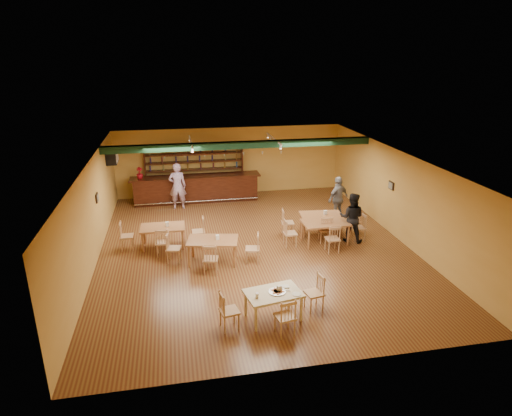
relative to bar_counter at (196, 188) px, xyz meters
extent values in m
plane|color=#5D2F1A|center=(1.60, -5.15, -0.56)|extent=(12.00, 12.00, 0.00)
cube|color=black|center=(1.60, -2.35, 2.31)|extent=(10.00, 0.30, 0.25)
cube|color=white|center=(-0.20, -1.75, 2.38)|extent=(0.05, 2.50, 0.05)
cube|color=white|center=(3.00, -1.75, 2.38)|extent=(0.05, 2.50, 0.05)
cube|color=white|center=(-3.20, -0.95, 1.79)|extent=(0.34, 0.70, 0.48)
cube|color=black|center=(-3.37, -4.15, 1.14)|extent=(0.04, 0.34, 0.28)
cube|color=black|center=(6.57, -4.65, 1.14)|extent=(0.04, 0.34, 0.28)
cube|color=black|center=(0.00, 0.00, 0.00)|extent=(5.51, 0.85, 1.13)
cube|color=black|center=(0.00, 0.63, 0.57)|extent=(4.26, 0.40, 2.28)
imported|color=#B4101C|center=(-2.31, 0.00, 0.81)|extent=(0.34, 0.34, 0.48)
cube|color=#A06139|center=(-1.38, -4.55, -0.21)|extent=(1.45, 0.88, 0.72)
cube|color=#A06139|center=(4.10, -4.49, -0.20)|extent=(1.55, 1.03, 0.73)
cube|color=#A06139|center=(0.13, -6.01, -0.19)|extent=(1.66, 1.19, 0.76)
cube|color=#A06139|center=(3.98, -5.28, -0.18)|extent=(1.54, 0.94, 0.76)
cube|color=#CAB288|center=(1.27, -9.31, -0.21)|extent=(1.46, 1.08, 0.71)
cylinder|color=silver|center=(1.36, -9.31, 0.15)|extent=(0.41, 0.41, 0.01)
cylinder|color=#EAE5C6|center=(0.84, -9.45, 0.20)|extent=(0.09, 0.09, 0.11)
cube|color=white|center=(1.60, -9.12, 0.16)|extent=(0.21, 0.16, 0.03)
cube|color=silver|center=(1.51, -9.26, 0.16)|extent=(0.33, 0.21, 0.00)
cylinder|color=white|center=(1.79, -9.49, 0.15)|extent=(0.26, 0.26, 0.01)
imported|color=#834DA7|center=(-0.79, -0.83, 0.40)|extent=(0.71, 0.48, 1.93)
imported|color=black|center=(4.90, -5.29, 0.29)|extent=(1.04, 0.97, 1.72)
imported|color=gray|center=(5.18, -3.28, 0.29)|extent=(1.09, 0.84, 1.72)
camera|label=1|loc=(-0.86, -18.27, 5.58)|focal=30.85mm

